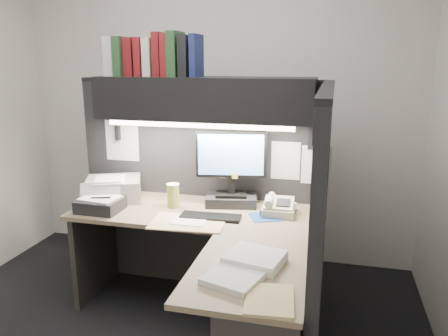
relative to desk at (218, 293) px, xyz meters
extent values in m
cube|color=silver|center=(-0.43, 1.50, 0.91)|extent=(3.50, 0.04, 2.70)
cube|color=black|center=(-0.40, 0.93, 0.36)|extent=(1.90, 0.06, 1.60)
cube|color=black|center=(0.55, 0.18, 0.36)|extent=(0.06, 1.50, 1.60)
cube|color=#8A7358|center=(-0.33, 0.56, 0.27)|extent=(1.70, 0.68, 0.03)
cube|color=#8A7358|center=(0.22, -0.20, 0.27)|extent=(0.60, 0.85, 0.03)
cube|color=#292725|center=(-0.33, 0.86, -0.09)|extent=(1.61, 0.02, 0.70)
cube|color=#292725|center=(-1.13, 0.56, -0.09)|extent=(0.04, 0.61, 0.70)
cube|color=black|center=(-0.30, 0.75, 1.06)|extent=(1.55, 0.34, 0.30)
cylinder|color=white|center=(-0.30, 0.61, 0.89)|extent=(1.32, 0.04, 0.04)
cube|color=black|center=(-0.10, 0.75, 0.32)|extent=(0.40, 0.29, 0.07)
cube|color=black|center=(-0.10, 0.75, 0.44)|extent=(0.06, 0.05, 0.12)
cube|color=black|center=(-0.10, 0.74, 0.67)|extent=(0.50, 0.13, 0.33)
cube|color=#71ACF8|center=(-0.10, 0.73, 0.67)|extent=(0.46, 0.09, 0.29)
cube|color=black|center=(-0.17, 0.44, 0.30)|extent=(0.41, 0.16, 0.02)
cube|color=navy|center=(0.19, 0.56, 0.29)|extent=(0.27, 0.26, 0.00)
ellipsoid|color=black|center=(0.17, 0.57, 0.31)|extent=(0.09, 0.11, 0.04)
cube|color=#B7AD8D|center=(0.27, 0.64, 0.33)|extent=(0.22, 0.23, 0.09)
cylinder|color=#BBBD4B|center=(-0.49, 0.60, 0.37)|extent=(0.12, 0.12, 0.16)
cube|color=gray|center=(-1.00, 0.67, 0.37)|extent=(0.50, 0.47, 0.16)
cube|color=black|center=(-0.96, 0.40, 0.33)|extent=(0.30, 0.25, 0.09)
cube|color=tan|center=(-0.29, 0.32, 0.29)|extent=(0.50, 0.35, 0.01)
cube|color=white|center=(0.24, -0.15, 0.31)|extent=(0.33, 0.30, 0.06)
cube|color=white|center=(0.18, -0.32, 0.30)|extent=(0.33, 0.38, 0.03)
cube|color=tan|center=(0.37, -0.49, 0.29)|extent=(0.24, 0.29, 0.02)
cube|color=silver|center=(-0.98, 0.76, 1.34)|extent=(0.07, 0.22, 0.27)
cube|color=#224425|center=(-0.89, 0.73, 1.34)|extent=(0.06, 0.22, 0.27)
cube|color=maroon|center=(-0.83, 0.77, 1.34)|extent=(0.07, 0.22, 0.27)
cube|color=maroon|center=(-0.75, 0.74, 1.34)|extent=(0.05, 0.22, 0.27)
cube|color=silver|center=(-0.69, 0.76, 1.34)|extent=(0.06, 0.22, 0.26)
cube|color=maroon|center=(-0.62, 0.76, 1.36)|extent=(0.06, 0.22, 0.30)
cube|color=maroon|center=(-0.55, 0.74, 1.35)|extent=(0.05, 0.22, 0.29)
cube|color=#224425|center=(-0.49, 0.74, 1.36)|extent=(0.07, 0.22, 0.31)
cube|color=black|center=(-0.42, 0.74, 1.35)|extent=(0.06, 0.22, 0.28)
cube|color=navy|center=(-0.34, 0.74, 1.35)|extent=(0.04, 0.22, 0.29)
cube|color=white|center=(0.27, 0.90, 0.61)|extent=(0.21, 0.00, 0.28)
cube|color=white|center=(0.49, 0.90, 0.59)|extent=(0.21, 0.00, 0.28)
cube|color=white|center=(-1.03, 0.90, 0.71)|extent=(0.28, 0.00, 0.34)
cube|color=black|center=(0.52, 0.05, 0.58)|extent=(0.00, 0.18, 0.22)
cube|color=white|center=(0.52, -0.30, 0.51)|extent=(0.00, 0.21, 0.28)
camera|label=1|loc=(0.59, -2.22, 1.33)|focal=35.00mm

